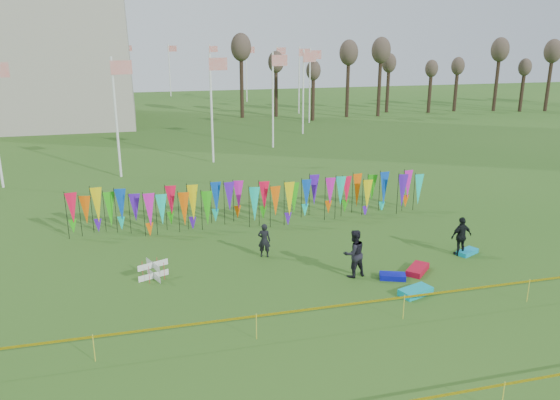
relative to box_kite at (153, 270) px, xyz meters
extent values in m
plane|color=#295618|center=(5.20, -3.62, -0.36)|extent=(160.00, 160.00, 0.00)
cylinder|color=white|center=(19.20, 44.38, 3.64)|extent=(0.16, 0.16, 8.00)
plane|color=red|center=(19.80, 44.38, 6.94)|extent=(1.40, 0.00, 1.40)
cylinder|color=white|center=(18.24, 51.63, 3.64)|extent=(0.16, 0.16, 8.00)
plane|color=red|center=(18.84, 51.63, 6.94)|extent=(1.40, 0.00, 1.40)
cylinder|color=white|center=(15.45, 58.38, 3.64)|extent=(0.16, 0.16, 8.00)
plane|color=red|center=(16.05, 58.38, 6.94)|extent=(1.40, 0.00, 1.40)
cylinder|color=white|center=(11.00, 64.18, 3.64)|extent=(0.16, 0.16, 8.00)
plane|color=red|center=(11.60, 64.18, 6.94)|extent=(1.40, 0.00, 1.40)
cylinder|color=white|center=(5.20, 68.63, 3.64)|extent=(0.16, 0.16, 8.00)
plane|color=red|center=(5.80, 68.63, 6.94)|extent=(1.40, 0.00, 1.40)
cylinder|color=white|center=(-1.55, 71.43, 3.64)|extent=(0.16, 0.16, 8.00)
plane|color=red|center=(-0.95, 71.43, 6.94)|extent=(1.40, 0.00, 1.40)
cylinder|color=white|center=(-8.80, 72.38, 3.64)|extent=(0.16, 0.16, 8.00)
plane|color=red|center=(-8.20, 72.38, 6.94)|extent=(1.40, 0.00, 1.40)
cylinder|color=white|center=(-16.05, 71.43, 3.64)|extent=(0.16, 0.16, 8.00)
plane|color=red|center=(-15.45, 71.43, 6.94)|extent=(1.40, 0.00, 1.40)
cylinder|color=white|center=(-1.55, 17.33, 3.64)|extent=(0.16, 0.16, 8.00)
plane|color=red|center=(-0.95, 17.33, 6.94)|extent=(1.40, 0.00, 1.40)
cylinder|color=white|center=(5.20, 20.13, 3.64)|extent=(0.16, 0.16, 8.00)
plane|color=red|center=(5.80, 20.13, 6.94)|extent=(1.40, 0.00, 1.40)
cylinder|color=white|center=(11.00, 24.58, 3.64)|extent=(0.16, 0.16, 8.00)
plane|color=red|center=(11.60, 24.58, 6.94)|extent=(1.40, 0.00, 1.40)
cylinder|color=white|center=(15.45, 30.38, 3.64)|extent=(0.16, 0.16, 8.00)
plane|color=red|center=(16.05, 30.38, 6.94)|extent=(1.40, 0.00, 1.40)
cylinder|color=white|center=(18.24, 37.13, 3.64)|extent=(0.16, 0.16, 8.00)
plane|color=red|center=(18.84, 37.13, 6.94)|extent=(1.40, 0.00, 1.40)
cylinder|color=black|center=(-3.80, 5.54, 0.73)|extent=(0.03, 0.03, 2.18)
cone|color=#F90D39|center=(-3.52, 5.54, 0.94)|extent=(0.64, 0.64, 1.60)
cylinder|color=black|center=(-3.22, 5.54, 0.73)|extent=(0.03, 0.03, 2.18)
cone|color=#FF6008|center=(-2.94, 5.54, 0.94)|extent=(0.64, 0.64, 1.60)
cylinder|color=black|center=(-2.64, 5.54, 0.73)|extent=(0.03, 0.03, 2.18)
cone|color=yellow|center=(-2.36, 5.54, 0.94)|extent=(0.64, 0.64, 1.60)
cylinder|color=black|center=(-2.06, 5.54, 0.73)|extent=(0.03, 0.03, 2.18)
cone|color=green|center=(-1.78, 5.54, 0.94)|extent=(0.64, 0.64, 1.60)
cylinder|color=black|center=(-1.48, 5.54, 0.73)|extent=(0.03, 0.03, 2.18)
cone|color=blue|center=(-1.20, 5.54, 0.94)|extent=(0.64, 0.64, 1.60)
cylinder|color=black|center=(-0.90, 5.54, 0.73)|extent=(0.03, 0.03, 2.18)
cone|color=#5016C0|center=(-0.62, 5.54, 0.94)|extent=(0.64, 0.64, 1.60)
cylinder|color=black|center=(-0.32, 5.54, 0.73)|extent=(0.03, 0.03, 2.18)
cone|color=#DA18B4|center=(-0.04, 5.54, 0.94)|extent=(0.64, 0.64, 1.60)
cylinder|color=black|center=(0.26, 5.54, 0.73)|extent=(0.03, 0.03, 2.18)
cone|color=#0ED6B7|center=(0.54, 5.54, 0.94)|extent=(0.64, 0.64, 1.60)
cylinder|color=black|center=(0.84, 5.54, 0.73)|extent=(0.03, 0.03, 2.18)
cone|color=#F90D39|center=(1.12, 5.54, 0.94)|extent=(0.64, 0.64, 1.60)
cylinder|color=black|center=(1.42, 5.54, 0.73)|extent=(0.03, 0.03, 2.18)
cone|color=#FF6008|center=(1.70, 5.54, 0.94)|extent=(0.64, 0.64, 1.60)
cylinder|color=black|center=(2.01, 5.54, 0.73)|extent=(0.03, 0.03, 2.18)
cone|color=yellow|center=(2.29, 5.54, 0.94)|extent=(0.64, 0.64, 1.60)
cylinder|color=black|center=(2.59, 5.54, 0.73)|extent=(0.03, 0.03, 2.18)
cone|color=green|center=(2.87, 5.54, 0.94)|extent=(0.64, 0.64, 1.60)
cylinder|color=black|center=(3.17, 5.54, 0.73)|extent=(0.03, 0.03, 2.18)
cone|color=blue|center=(3.45, 5.54, 0.94)|extent=(0.64, 0.64, 1.60)
cylinder|color=black|center=(3.75, 5.54, 0.73)|extent=(0.03, 0.03, 2.18)
cone|color=#5016C0|center=(4.03, 5.54, 0.94)|extent=(0.64, 0.64, 1.60)
cylinder|color=black|center=(4.33, 5.54, 0.73)|extent=(0.03, 0.03, 2.18)
cone|color=#DA18B4|center=(4.61, 5.54, 0.94)|extent=(0.64, 0.64, 1.60)
cylinder|color=black|center=(4.91, 5.54, 0.73)|extent=(0.03, 0.03, 2.18)
cone|color=#0ED6B7|center=(5.19, 5.54, 0.94)|extent=(0.64, 0.64, 1.60)
cylinder|color=black|center=(5.49, 5.54, 0.73)|extent=(0.03, 0.03, 2.18)
cone|color=#F90D39|center=(5.77, 5.54, 0.94)|extent=(0.64, 0.64, 1.60)
cylinder|color=black|center=(6.07, 5.54, 0.73)|extent=(0.03, 0.03, 2.18)
cone|color=#FF6008|center=(6.35, 5.54, 0.94)|extent=(0.64, 0.64, 1.60)
cylinder|color=black|center=(6.65, 5.54, 0.73)|extent=(0.03, 0.03, 2.18)
cone|color=yellow|center=(6.93, 5.54, 0.94)|extent=(0.64, 0.64, 1.60)
cylinder|color=black|center=(7.23, 5.54, 0.73)|extent=(0.03, 0.03, 2.18)
cone|color=green|center=(7.51, 5.54, 0.94)|extent=(0.64, 0.64, 1.60)
cylinder|color=black|center=(7.81, 5.54, 0.73)|extent=(0.03, 0.03, 2.18)
cone|color=blue|center=(8.09, 5.54, 0.94)|extent=(0.64, 0.64, 1.60)
cylinder|color=black|center=(8.39, 5.54, 0.73)|extent=(0.03, 0.03, 2.18)
cone|color=#5016C0|center=(8.67, 5.54, 0.94)|extent=(0.64, 0.64, 1.60)
cylinder|color=black|center=(8.97, 5.54, 0.73)|extent=(0.03, 0.03, 2.18)
cone|color=#DA18B4|center=(9.25, 5.54, 0.94)|extent=(0.64, 0.64, 1.60)
cylinder|color=black|center=(9.55, 5.54, 0.73)|extent=(0.03, 0.03, 2.18)
cone|color=#0ED6B7|center=(9.83, 5.54, 0.94)|extent=(0.64, 0.64, 1.60)
cylinder|color=black|center=(10.13, 5.54, 0.73)|extent=(0.03, 0.03, 2.18)
cone|color=#F90D39|center=(10.41, 5.54, 0.94)|extent=(0.64, 0.64, 1.60)
cylinder|color=black|center=(10.71, 5.54, 0.73)|extent=(0.03, 0.03, 2.18)
cone|color=#FF6008|center=(10.99, 5.54, 0.94)|extent=(0.64, 0.64, 1.60)
cylinder|color=black|center=(11.30, 5.54, 0.73)|extent=(0.03, 0.03, 2.18)
cone|color=yellow|center=(11.58, 5.54, 0.94)|extent=(0.64, 0.64, 1.60)
cylinder|color=black|center=(11.88, 5.54, 0.73)|extent=(0.03, 0.03, 2.18)
cone|color=green|center=(12.16, 5.54, 0.94)|extent=(0.64, 0.64, 1.60)
cylinder|color=black|center=(12.46, 5.54, 0.73)|extent=(0.03, 0.03, 2.18)
cone|color=blue|center=(12.74, 5.54, 0.94)|extent=(0.64, 0.64, 1.60)
cylinder|color=black|center=(13.04, 5.54, 0.73)|extent=(0.03, 0.03, 2.18)
cone|color=#5016C0|center=(13.32, 5.54, 0.94)|extent=(0.64, 0.64, 1.60)
cylinder|color=black|center=(13.62, 5.54, 0.73)|extent=(0.03, 0.03, 2.18)
cone|color=#DA18B4|center=(13.90, 5.54, 0.94)|extent=(0.64, 0.64, 1.60)
cylinder|color=black|center=(14.20, 5.54, 0.73)|extent=(0.03, 0.03, 2.18)
cone|color=#0ED6B7|center=(14.48, 5.54, 0.94)|extent=(0.64, 0.64, 1.60)
cube|color=yellow|center=(5.20, -5.45, 0.46)|extent=(26.00, 0.01, 0.08)
cylinder|color=yellow|center=(-1.80, -5.45, 0.09)|extent=(0.02, 0.02, 0.90)
cylinder|color=yellow|center=(3.20, -5.45, 0.09)|extent=(0.02, 0.02, 0.90)
cylinder|color=yellow|center=(8.20, -5.45, 0.09)|extent=(0.02, 0.02, 0.90)
cylinder|color=yellow|center=(13.20, -5.45, 0.09)|extent=(0.02, 0.02, 0.90)
cylinder|color=yellow|center=(8.20, -10.48, 0.09)|extent=(0.02, 0.02, 0.90)
cylinder|color=#35271A|center=(11.20, 40.38, 2.84)|extent=(0.44, 0.44, 6.40)
ellipsoid|color=#4B3C32|center=(11.20, 40.38, 6.20)|extent=(1.92, 1.92, 2.56)
cylinder|color=#35271A|center=(15.20, 40.38, 2.84)|extent=(0.44, 0.44, 6.40)
ellipsoid|color=#4B3C32|center=(15.20, 40.38, 6.20)|extent=(1.92, 1.92, 2.56)
cylinder|color=#35271A|center=(19.20, 40.38, 2.84)|extent=(0.44, 0.44, 6.40)
ellipsoid|color=#4B3C32|center=(19.20, 40.38, 6.20)|extent=(1.92, 1.92, 2.56)
cylinder|color=#35271A|center=(23.20, 40.38, 2.84)|extent=(0.44, 0.44, 6.40)
ellipsoid|color=#4B3C32|center=(23.20, 40.38, 6.20)|extent=(1.92, 1.92, 2.56)
cylinder|color=#35271A|center=(27.20, 40.38, 2.84)|extent=(0.44, 0.44, 6.40)
ellipsoid|color=#4B3C32|center=(27.20, 40.38, 6.20)|extent=(1.92, 1.92, 2.56)
cylinder|color=#35271A|center=(31.20, 40.38, 2.84)|extent=(0.44, 0.44, 6.40)
ellipsoid|color=#4B3C32|center=(31.20, 40.38, 6.20)|extent=(1.92, 1.92, 2.56)
cylinder|color=#35271A|center=(35.20, 40.38, 2.84)|extent=(0.44, 0.44, 6.40)
ellipsoid|color=#4B3C32|center=(35.20, 40.38, 6.20)|extent=(1.92, 1.92, 2.56)
cylinder|color=#35271A|center=(39.20, 40.38, 2.84)|extent=(0.44, 0.44, 6.40)
ellipsoid|color=#4B3C32|center=(39.20, 40.38, 6.20)|extent=(1.92, 1.92, 2.56)
cylinder|color=#35271A|center=(43.20, 40.38, 2.84)|extent=(0.44, 0.44, 6.40)
ellipsoid|color=#4B3C32|center=(43.20, 40.38, 6.20)|extent=(1.92, 1.92, 2.56)
cylinder|color=#35271A|center=(47.20, 40.38, 2.84)|extent=(0.44, 0.44, 6.40)
ellipsoid|color=#4B3C32|center=(47.20, 40.38, 6.20)|extent=(1.92, 1.92, 2.56)
cylinder|color=#35271A|center=(51.20, 40.38, 2.84)|extent=(0.44, 0.44, 6.40)
ellipsoid|color=#4B3C32|center=(51.20, 40.38, 6.20)|extent=(1.92, 1.92, 2.56)
cylinder|color=red|center=(-0.32, -0.32, 0.00)|extent=(0.02, 0.02, 0.72)
cylinder|color=red|center=(0.32, -0.32, 0.00)|extent=(0.02, 0.02, 0.72)
cylinder|color=red|center=(-0.32, 0.32, 0.00)|extent=(0.02, 0.02, 0.72)
cylinder|color=red|center=(0.32, 0.32, 0.00)|extent=(0.02, 0.02, 0.72)
imported|color=black|center=(4.78, 1.10, 0.40)|extent=(0.66, 0.57, 1.52)
imported|color=black|center=(7.79, -1.77, 0.62)|extent=(1.06, 0.77, 1.97)
imported|color=black|center=(13.20, -0.89, 0.51)|extent=(1.08, 0.68, 1.75)
cube|color=#0CAAB6|center=(9.45, -3.90, -0.24)|extent=(1.40, 0.99, 0.25)
cube|color=#0B11B7|center=(9.22, -2.41, -0.26)|extent=(1.14, 0.86, 0.21)
cube|color=red|center=(10.50, -2.09, -0.24)|extent=(1.35, 1.34, 0.24)
cube|color=#0D9CC2|center=(13.58, -0.89, -0.26)|extent=(1.14, 0.89, 0.20)
camera|label=1|loc=(-0.15, -20.55, 8.97)|focal=35.00mm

